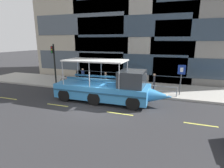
# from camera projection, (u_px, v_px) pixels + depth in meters

# --- Properties ---
(ground_plane) EXTENTS (120.00, 120.00, 0.00)m
(ground_plane) POSITION_uv_depth(u_px,v_px,m) (93.00, 104.00, 13.17)
(ground_plane) COLOR #2B2B2D
(sidewalk) EXTENTS (32.00, 4.80, 0.18)m
(sidewalk) POSITION_uv_depth(u_px,v_px,m) (116.00, 86.00, 18.29)
(sidewalk) COLOR #A8A59E
(sidewalk) RESTS_ON ground_plane
(curb_edge) EXTENTS (32.00, 0.18, 0.18)m
(curb_edge) POSITION_uv_depth(u_px,v_px,m) (107.00, 92.00, 16.01)
(curb_edge) COLOR #B2ADA3
(curb_edge) RESTS_ON ground_plane
(lane_centreline) EXTENTS (25.80, 0.12, 0.01)m
(lane_centreline) POSITION_uv_depth(u_px,v_px,m) (87.00, 109.00, 12.28)
(lane_centreline) COLOR #DBD64C
(lane_centreline) RESTS_ON ground_plane
(curb_guardrail) EXTENTS (10.78, 0.09, 0.81)m
(curb_guardrail) POSITION_uv_depth(u_px,v_px,m) (114.00, 85.00, 15.98)
(curb_guardrail) COLOR gray
(curb_guardrail) RESTS_ON sidewalk
(traffic_light_pole) EXTENTS (0.24, 0.46, 4.13)m
(traffic_light_pole) POSITION_uv_depth(u_px,v_px,m) (54.00, 60.00, 17.93)
(traffic_light_pole) COLOR black
(traffic_light_pole) RESTS_ON sidewalk
(parking_sign) EXTENTS (0.60, 0.12, 2.53)m
(parking_sign) POSITION_uv_depth(u_px,v_px,m) (181.00, 75.00, 14.50)
(parking_sign) COLOR #4C4F54
(parking_sign) RESTS_ON sidewalk
(leaned_bicycle) EXTENTS (1.74, 0.46, 0.96)m
(leaned_bicycle) POSITION_uv_depth(u_px,v_px,m) (67.00, 82.00, 17.94)
(leaned_bicycle) COLOR black
(leaned_bicycle) RESTS_ON sidewalk
(duck_tour_boat) EXTENTS (9.07, 2.65, 3.22)m
(duck_tour_boat) POSITION_uv_depth(u_px,v_px,m) (109.00, 88.00, 13.67)
(duck_tour_boat) COLOR #388CD1
(duck_tour_boat) RESTS_ON ground_plane
(pedestrian_near_bow) EXTENTS (0.22, 0.47, 1.62)m
(pedestrian_near_bow) POSITION_uv_depth(u_px,v_px,m) (154.00, 81.00, 15.81)
(pedestrian_near_bow) COLOR #1E2338
(pedestrian_near_bow) RESTS_ON sidewalk
(pedestrian_mid_left) EXTENTS (0.22, 0.44, 1.55)m
(pedestrian_mid_left) POSITION_uv_depth(u_px,v_px,m) (119.00, 80.00, 16.40)
(pedestrian_mid_left) COLOR black
(pedestrian_mid_left) RESTS_ON sidewalk
(pedestrian_mid_right) EXTENTS (0.23, 0.43, 1.53)m
(pedestrian_mid_right) POSITION_uv_depth(u_px,v_px,m) (106.00, 78.00, 17.04)
(pedestrian_mid_right) COLOR #47423D
(pedestrian_mid_right) RESTS_ON sidewalk
(pedestrian_near_stern) EXTENTS (0.43, 0.29, 1.64)m
(pedestrian_near_stern) POSITION_uv_depth(u_px,v_px,m) (83.00, 74.00, 18.60)
(pedestrian_near_stern) COLOR black
(pedestrian_near_stern) RESTS_ON sidewalk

